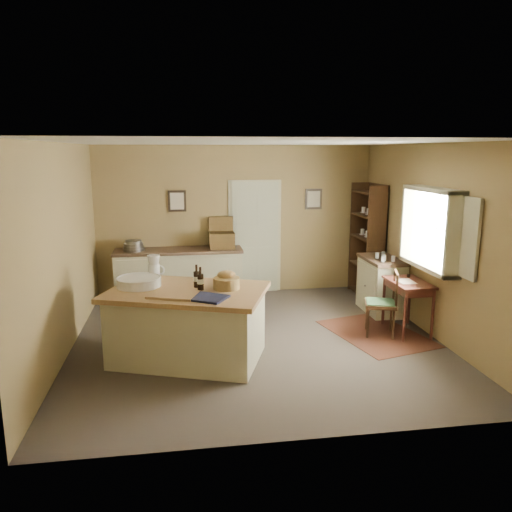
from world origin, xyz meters
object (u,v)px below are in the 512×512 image
at_px(sideboard, 180,272).
at_px(shelving_unit, 369,241).
at_px(desk_chair, 380,304).
at_px(writing_desk, 408,288).
at_px(right_cabinet, 381,285).
at_px(work_island, 187,322).

xyz_separation_m(sideboard, shelving_unit, (3.40, -0.28, 0.53)).
bearing_deg(desk_chair, writing_desk, 23.64).
bearing_deg(right_cabinet, sideboard, 158.91).
xyz_separation_m(work_island, right_cabinet, (3.16, 1.43, -0.02)).
bearing_deg(desk_chair, shelving_unit, 92.05).
xyz_separation_m(desk_chair, shelving_unit, (0.58, 1.97, 0.55)).
height_order(work_island, right_cabinet, work_island).
distance_m(sideboard, desk_chair, 3.61).
relative_size(work_island, desk_chair, 2.40).
bearing_deg(work_island, desk_chair, 28.67).
bearing_deg(right_cabinet, work_island, -155.60).
relative_size(work_island, right_cabinet, 2.23).
relative_size(sideboard, writing_desk, 2.74).
relative_size(desk_chair, shelving_unit, 0.45).
distance_m(work_island, writing_desk, 3.20).
xyz_separation_m(writing_desk, desk_chair, (-0.42, -0.04, -0.20)).
bearing_deg(writing_desk, work_island, -171.63).
relative_size(writing_desk, desk_chair, 0.89).
bearing_deg(shelving_unit, work_island, -144.07).
xyz_separation_m(writing_desk, right_cabinet, (-0.00, 0.97, -0.20)).
height_order(right_cabinet, shelving_unit, shelving_unit).
bearing_deg(sideboard, right_cabinet, -21.09).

